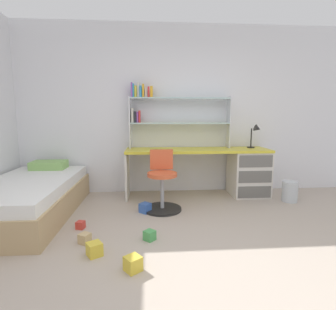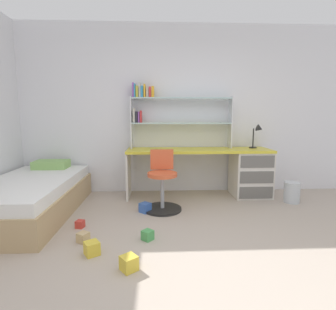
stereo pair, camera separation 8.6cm
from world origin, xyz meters
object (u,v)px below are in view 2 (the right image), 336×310
object	(u,v)px
swivel_chair	(162,186)
toy_block_yellow_4	(92,248)
bed_platform	(30,197)
toy_block_yellow_5	(129,263)
bookshelf_hutch	(167,109)
desk_lamp	(258,132)
toy_block_blue_1	(145,208)
desk	(237,169)
toy_block_natural_0	(83,237)
toy_block_red_2	(80,224)
toy_block_green_3	(148,235)
waste_bin	(292,192)

from	to	relation	value
swivel_chair	toy_block_yellow_4	distance (m)	1.38
bed_platform	toy_block_yellow_5	bearing A→B (deg)	-43.47
bookshelf_hutch	swivel_chair	bearing A→B (deg)	-96.67
swivel_chair	toy_block_yellow_4	bearing A→B (deg)	-120.01
desk_lamp	bed_platform	xyz separation A→B (m)	(-3.27, -0.76, -0.78)
swivel_chair	bed_platform	xyz separation A→B (m)	(-1.72, -0.10, -0.09)
bookshelf_hutch	toy_block_blue_1	world-z (taller)	bookshelf_hutch
desk	bookshelf_hutch	world-z (taller)	bookshelf_hutch
desk	desk_lamp	distance (m)	0.68
toy_block_natural_0	toy_block_yellow_4	size ratio (longest dim) A/B	0.81
bookshelf_hutch	swivel_chair	xyz separation A→B (m)	(-0.09, -0.77, -1.06)
bookshelf_hutch	toy_block_yellow_4	bearing A→B (deg)	-111.56
desk	toy_block_red_2	world-z (taller)	desk
toy_block_yellow_4	toy_block_yellow_5	bearing A→B (deg)	-35.80
toy_block_blue_1	toy_block_green_3	size ratio (longest dim) A/B	1.25
bed_platform	toy_block_green_3	xyz separation A→B (m)	(1.54, -0.80, -0.18)
toy_block_yellow_4	desk	bearing A→B (deg)	43.18
desk	bed_platform	xyz separation A→B (m)	(-2.92, -0.70, -0.19)
bed_platform	toy_block_yellow_5	size ratio (longest dim) A/B	16.42
toy_block_red_2	toy_block_green_3	size ratio (longest dim) A/B	0.85
swivel_chair	toy_block_red_2	distance (m)	1.15
desk	toy_block_natural_0	world-z (taller)	desk
toy_block_natural_0	toy_block_red_2	world-z (taller)	toy_block_natural_0
desk_lamp	swivel_chair	size ratio (longest dim) A/B	0.47
waste_bin	toy_block_blue_1	xyz separation A→B (m)	(-2.16, -0.31, -0.09)
desk_lamp	toy_block_yellow_4	xyz separation A→B (m)	(-2.23, -1.83, -0.95)
bookshelf_hutch	desk_lamp	size ratio (longest dim) A/B	4.23
toy_block_blue_1	swivel_chair	bearing A→B (deg)	24.71
waste_bin	toy_block_red_2	size ratio (longest dim) A/B	3.60
toy_block_yellow_5	swivel_chair	bearing A→B (deg)	77.75
waste_bin	toy_block_blue_1	distance (m)	2.18
toy_block_blue_1	desk	bearing A→B (deg)	26.00
bookshelf_hutch	toy_block_blue_1	bearing A→B (deg)	-110.16
toy_block_blue_1	toy_block_green_3	xyz separation A→B (m)	(0.06, -0.79, -0.01)
bed_platform	toy_block_red_2	distance (m)	0.91
bookshelf_hutch	toy_block_green_3	size ratio (longest dim) A/B	16.14
desk	desk_lamp	xyz separation A→B (m)	(0.35, 0.06, 0.59)
swivel_chair	toy_block_red_2	size ratio (longest dim) A/B	9.53
swivel_chair	bed_platform	world-z (taller)	swivel_chair
toy_block_natural_0	bed_platform	bearing A→B (deg)	137.49
swivel_chair	bed_platform	distance (m)	1.72
toy_block_blue_1	toy_block_red_2	bearing A→B (deg)	-147.69
toy_block_natural_0	toy_block_blue_1	bearing A→B (deg)	53.92
desk_lamp	toy_block_yellow_5	size ratio (longest dim) A/B	3.13
desk_lamp	toy_block_blue_1	world-z (taller)	desk_lamp
bookshelf_hutch	toy_block_red_2	bearing A→B (deg)	-128.13
toy_block_red_2	toy_block_natural_0	bearing A→B (deg)	-69.54
desk	toy_block_yellow_4	world-z (taller)	desk
bed_platform	toy_block_green_3	world-z (taller)	bed_platform
desk	waste_bin	distance (m)	0.86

